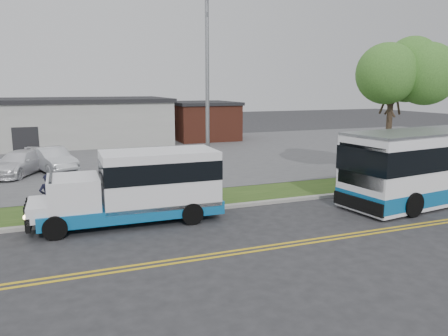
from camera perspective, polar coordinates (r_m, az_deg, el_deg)
name	(u,v)px	position (r m, az deg, el deg)	size (l,w,h in m)	color
ground	(161,223)	(18.00, -8.22, -7.16)	(140.00, 140.00, 0.00)	#28282B
lane_line_north	(188,257)	(14.49, -4.66, -11.56)	(70.00, 0.12, 0.01)	gold
lane_line_south	(191,261)	(14.22, -4.30, -11.99)	(70.00, 0.12, 0.01)	gold
curb	(155,214)	(19.00, -8.99, -5.98)	(80.00, 0.30, 0.15)	#9E9B93
verge	(147,204)	(20.70, -10.07, -4.69)	(80.00, 3.30, 0.10)	#284617
parking_lot	(109,158)	(34.36, -14.73, 1.23)	(80.00, 25.00, 0.10)	#4C4C4F
commercial_building	(28,123)	(43.90, -24.27, 5.43)	(25.40, 10.40, 4.35)	#9E9E99
brick_wing	(202,121)	(45.18, -2.84, 6.20)	(6.30, 7.30, 3.90)	brown
tree_east	(393,73)	(26.57, 21.16, 11.54)	(5.20, 5.20, 8.33)	#38241E
streetlight_near	(208,91)	(20.60, -2.12, 9.98)	(0.35, 1.53, 9.50)	gray
shuttle_bus	(142,184)	(18.03, -10.72, -2.13)	(7.60, 2.67, 2.89)	#0E5C97
pedestrian	(48,197)	(19.14, -21.99, -3.51)	(0.69, 0.45, 1.89)	black
parked_car_a	(53,160)	(29.68, -21.48, 1.02)	(1.65, 4.73, 1.56)	silver
parked_car_b	(19,163)	(29.59, -25.18, 0.60)	(2.02, 4.97, 1.44)	white
grocery_bag_left	(42,218)	(19.11, -22.73, -6.03)	(0.32, 0.32, 0.32)	white
grocery_bag_right	(57,213)	(19.58, -20.94, -5.51)	(0.32, 0.32, 0.32)	white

